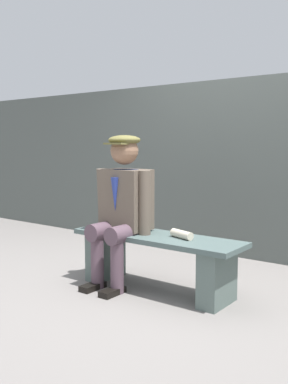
# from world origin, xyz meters

# --- Properties ---
(ground_plane) EXTENTS (30.00, 30.00, 0.00)m
(ground_plane) POSITION_xyz_m (0.00, 0.00, 0.00)
(ground_plane) COLOR slate
(bench) EXTENTS (1.49, 0.44, 0.47)m
(bench) POSITION_xyz_m (0.00, 0.00, 0.29)
(bench) COLOR #495C5A
(bench) RESTS_ON ground
(seated_man) EXTENTS (0.57, 0.58, 1.29)m
(seated_man) POSITION_xyz_m (0.32, 0.06, 0.72)
(seated_man) COLOR brown
(seated_man) RESTS_ON ground
(rolled_magazine) EXTENTS (0.23, 0.13, 0.07)m
(rolled_magazine) POSITION_xyz_m (-0.23, -0.02, 0.50)
(rolled_magazine) COLOR beige
(rolled_magazine) RESTS_ON bench
(stadium_wall) EXTENTS (12.00, 0.24, 1.91)m
(stadium_wall) POSITION_xyz_m (0.00, -1.52, 0.95)
(stadium_wall) COLOR #4F5652
(stadium_wall) RESTS_ON ground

